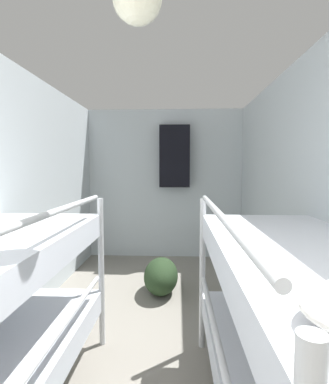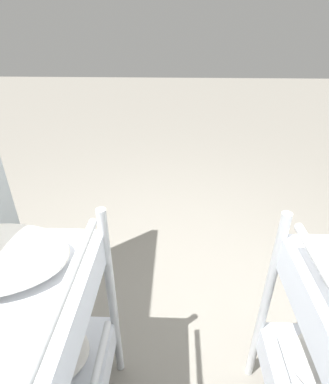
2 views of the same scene
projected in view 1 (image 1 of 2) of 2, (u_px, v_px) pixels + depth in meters
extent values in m
cube|color=silver|center=(315.00, 202.00, 2.13)|extent=(0.06, 4.80, 2.23)
cube|color=silver|center=(165.00, 184.00, 4.55)|extent=(2.42, 0.06, 2.23)
cylinder|color=silver|center=(101.00, 272.00, 2.27)|extent=(0.04, 0.04, 1.13)
cylinder|color=silver|center=(52.00, 340.00, 1.38)|extent=(0.03, 1.56, 0.03)
cylinder|color=silver|center=(48.00, 214.00, 1.33)|extent=(0.03, 1.56, 0.03)
cylinder|color=silver|center=(202.00, 274.00, 2.24)|extent=(0.04, 0.04, 1.13)
cylinder|color=silver|center=(218.00, 345.00, 1.35)|extent=(0.03, 1.56, 0.03)
cube|color=silver|center=(308.00, 266.00, 1.30)|extent=(0.77, 1.83, 0.16)
cylinder|color=silver|center=(220.00, 216.00, 1.30)|extent=(0.03, 1.56, 0.03)
ellipsoid|color=#23381E|center=(161.00, 276.00, 3.26)|extent=(0.37, 0.63, 0.37)
cube|color=black|center=(175.00, 156.00, 4.36)|extent=(0.44, 0.12, 0.90)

